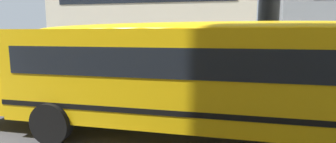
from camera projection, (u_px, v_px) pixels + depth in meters
ground_plane at (327, 122)px, 7.72m from camera, size 400.00×400.00×0.00m
sidewalk_far at (277, 80)px, 14.71m from camera, size 120.00×3.00×0.01m
lane_centreline at (327, 122)px, 7.72m from camera, size 110.00×0.16×0.01m
school_bus at (224, 71)px, 6.33m from camera, size 12.96×3.27×2.88m
parked_car_black_by_entrance at (15, 65)px, 14.52m from camera, size 3.99×2.05×1.64m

